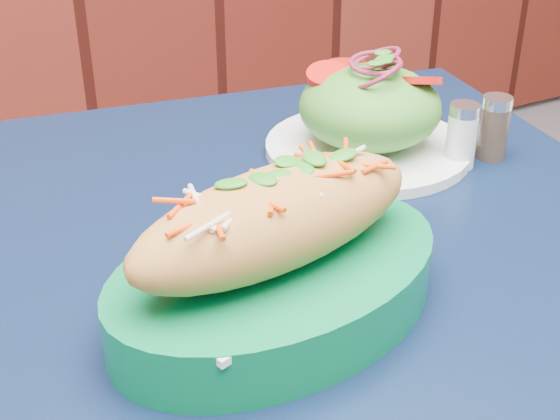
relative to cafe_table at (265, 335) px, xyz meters
name	(u,v)px	position (x,y,z in m)	size (l,w,h in m)	color
cafe_table	(265,335)	(0.00, 0.00, 0.00)	(0.92, 0.92, 0.75)	black
banh_mi_basket	(277,257)	(-0.03, -0.08, 0.14)	(0.31, 0.23, 0.13)	#046F3B
salad_plate	(369,115)	(0.20, 0.14, 0.13)	(0.23, 0.23, 0.11)	white
salt_shaker	(462,136)	(0.27, 0.06, 0.12)	(0.03, 0.03, 0.07)	white
pepper_shaker	(494,128)	(0.32, 0.06, 0.12)	(0.03, 0.03, 0.07)	#3F3326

